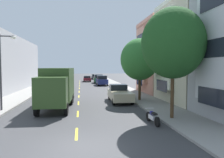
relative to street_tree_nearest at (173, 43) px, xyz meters
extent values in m
plane|color=#38383A|center=(-6.40, 25.79, -5.19)|extent=(160.00, 160.00, 0.00)
cube|color=gray|center=(-13.50, 23.79, -5.12)|extent=(3.20, 120.00, 0.14)
cube|color=gray|center=(0.70, 23.79, -5.12)|extent=(3.20, 120.00, 0.14)
cube|color=yellow|center=(-6.40, -2.21, -5.19)|extent=(0.14, 2.20, 0.01)
cube|color=yellow|center=(-6.40, 2.79, -5.19)|extent=(0.14, 2.20, 0.01)
cube|color=yellow|center=(-6.40, 7.79, -5.19)|extent=(0.14, 2.20, 0.01)
cube|color=yellow|center=(-6.40, 12.79, -5.19)|extent=(0.14, 2.20, 0.01)
cube|color=yellow|center=(-6.40, 17.79, -5.19)|extent=(0.14, 2.20, 0.01)
cube|color=yellow|center=(-6.40, 22.79, -5.19)|extent=(0.14, 2.20, 0.01)
cube|color=yellow|center=(-6.40, 27.79, -5.19)|extent=(0.14, 2.20, 0.01)
cube|color=yellow|center=(-6.40, 32.79, -5.19)|extent=(0.14, 2.20, 0.01)
cube|color=yellow|center=(-6.40, 37.79, -5.19)|extent=(0.14, 2.20, 0.01)
cube|color=yellow|center=(-6.40, 42.79, -5.19)|extent=(0.14, 2.20, 0.01)
cube|color=silver|center=(2.02, -1.65, 0.12)|extent=(0.55, 3.55, 7.67)
cube|color=#1E232D|center=(1.73, -1.65, -3.42)|extent=(0.04, 2.70, 1.10)
cube|color=#1E232D|center=(1.73, -1.65, -0.47)|extent=(0.04, 2.70, 1.10)
cube|color=white|center=(2.55, 6.44, 4.84)|extent=(0.60, 7.89, 0.44)
cube|color=white|center=(2.02, 6.44, 0.11)|extent=(0.55, 3.55, 7.66)
cube|color=#1E232D|center=(1.73, 6.44, -3.42)|extent=(0.04, 2.70, 1.10)
cube|color=#1E232D|center=(1.73, 6.44, -0.48)|extent=(0.04, 2.70, 1.10)
cube|color=#1E232D|center=(1.73, 6.44, 2.46)|extent=(0.04, 2.70, 1.10)
cube|color=#B27560|center=(8.81, 14.54, -0.44)|extent=(13.02, 7.89, 9.50)
cube|color=#E19B83|center=(2.55, 14.54, 4.53)|extent=(0.60, 7.89, 0.44)
cube|color=#E19B83|center=(2.02, 14.54, -0.06)|extent=(0.55, 3.55, 7.41)
cube|color=#1E232D|center=(1.73, 14.54, -3.48)|extent=(0.04, 2.70, 1.10)
cube|color=#1E232D|center=(1.73, 14.54, -0.63)|extent=(0.04, 2.70, 1.10)
cube|color=#1E232D|center=(1.73, 14.54, 2.22)|extent=(0.04, 2.70, 1.10)
cylinder|color=#47331E|center=(0.00, 0.00, -3.42)|extent=(0.24, 0.24, 3.27)
ellipsoid|color=#1E4C1E|center=(0.00, 0.00, 0.01)|extent=(4.26, 4.26, 4.78)
cylinder|color=#47331E|center=(0.00, 8.19, -3.74)|extent=(0.28, 0.28, 2.62)
ellipsoid|color=#2D6B2D|center=(0.00, 8.19, -0.79)|extent=(4.06, 4.06, 4.38)
cylinder|color=#38383D|center=(-12.50, 4.46, -2.02)|extent=(0.16, 0.16, 6.06)
cylinder|color=#38383D|center=(-11.95, 4.46, 0.86)|extent=(1.10, 0.10, 0.10)
ellipsoid|color=silver|center=(-11.45, 4.46, 0.76)|extent=(0.44, 0.28, 0.20)
cube|color=#2D471E|center=(-8.16, 6.44, -3.11)|extent=(2.61, 5.76, 2.84)
cube|color=#2D471E|center=(-8.31, 2.45, -3.43)|extent=(2.37, 1.99, 2.20)
cube|color=black|center=(-8.35, 1.55, -2.95)|extent=(2.02, 0.16, 0.97)
cube|color=black|center=(-8.05, 9.19, -4.76)|extent=(2.40, 0.25, 0.24)
cylinder|color=black|center=(-9.37, 2.44, -4.71)|extent=(0.32, 0.97, 0.96)
cylinder|color=black|center=(-7.25, 2.36, -4.71)|extent=(0.32, 0.97, 0.96)
cylinder|color=black|center=(-9.16, 8.11, -4.71)|extent=(0.32, 0.97, 0.96)
cylinder|color=black|center=(-7.04, 8.03, -4.71)|extent=(0.32, 0.97, 0.96)
cylinder|color=black|center=(-9.20, 7.01, -4.71)|extent=(0.32, 0.97, 0.96)
cylinder|color=black|center=(-7.08, 6.93, -4.71)|extent=(0.32, 0.97, 0.96)
cube|color=#333338|center=(-2.12, 49.74, -4.55)|extent=(1.85, 4.05, 0.62)
cube|color=black|center=(-2.10, 49.26, -3.97)|extent=(1.58, 1.72, 0.55)
cylinder|color=black|center=(-1.40, 51.12, -4.86)|extent=(0.24, 0.67, 0.66)
cylinder|color=black|center=(-2.92, 51.07, -4.86)|extent=(0.24, 0.67, 0.66)
cylinder|color=black|center=(-1.32, 48.40, -4.86)|extent=(0.24, 0.67, 0.66)
cylinder|color=black|center=(-2.84, 48.35, -4.86)|extent=(0.24, 0.67, 0.66)
cube|color=#194C28|center=(-2.19, 34.73, -4.41)|extent=(2.05, 4.84, 0.90)
cube|color=black|center=(-2.19, 34.73, -3.61)|extent=(1.77, 2.82, 0.70)
cylinder|color=black|center=(-1.29, 36.34, -4.86)|extent=(0.23, 0.66, 0.66)
cylinder|color=black|center=(-3.02, 36.38, -4.86)|extent=(0.23, 0.66, 0.66)
cylinder|color=black|center=(-1.36, 33.08, -4.86)|extent=(0.23, 0.66, 0.66)
cylinder|color=black|center=(-3.09, 33.12, -4.86)|extent=(0.23, 0.66, 0.66)
cube|color=#7A9EC6|center=(-10.62, 43.39, -4.46)|extent=(2.10, 5.34, 0.80)
cube|color=black|center=(-10.59, 42.23, -3.76)|extent=(1.79, 1.62, 0.60)
cylinder|color=black|center=(-11.47, 41.57, -4.86)|extent=(0.23, 0.66, 0.66)
cylinder|color=black|center=(-9.69, 41.61, -4.86)|extent=(0.23, 0.66, 0.66)
cylinder|color=black|center=(-11.54, 45.18, -4.86)|extent=(0.23, 0.66, 0.66)
cylinder|color=black|center=(-9.76, 45.21, -4.86)|extent=(0.23, 0.66, 0.66)
cube|color=tan|center=(-2.17, 7.89, -4.46)|extent=(2.11, 5.34, 0.80)
cube|color=black|center=(-2.15, 9.06, -3.76)|extent=(1.79, 1.63, 0.60)
cylinder|color=black|center=(-1.25, 9.67, -4.86)|extent=(0.23, 0.66, 0.66)
cylinder|color=black|center=(-3.03, 9.71, -4.86)|extent=(0.23, 0.66, 0.66)
cylinder|color=black|center=(-1.32, 6.07, -4.86)|extent=(0.23, 0.66, 0.66)
cylinder|color=black|center=(-3.10, 6.11, -4.86)|extent=(0.23, 0.66, 0.66)
cube|color=#B2B5BA|center=(-10.80, 22.54, -4.41)|extent=(2.02, 4.83, 0.90)
cube|color=black|center=(-10.80, 22.54, -3.61)|extent=(1.75, 2.81, 0.70)
cylinder|color=black|center=(-11.69, 20.92, -4.86)|extent=(0.23, 0.66, 0.66)
cylinder|color=black|center=(-9.96, 20.89, -4.86)|extent=(0.23, 0.66, 0.66)
cylinder|color=black|center=(-11.64, 24.18, -4.86)|extent=(0.23, 0.66, 0.66)
cylinder|color=black|center=(-9.91, 24.16, -4.86)|extent=(0.23, 0.66, 0.66)
cube|color=navy|center=(-2.05, 28.42, -4.41)|extent=(2.03, 4.83, 0.90)
cube|color=black|center=(-2.05, 28.42, -3.61)|extent=(1.76, 2.81, 0.70)
cylinder|color=black|center=(-1.21, 30.07, -4.86)|extent=(0.23, 0.66, 0.66)
cylinder|color=black|center=(-2.94, 30.04, -4.86)|extent=(0.23, 0.66, 0.66)
cylinder|color=black|center=(-1.15, 26.81, -4.86)|extent=(0.23, 0.66, 0.66)
cylinder|color=black|center=(-2.88, 26.78, -4.86)|extent=(0.23, 0.66, 0.66)
cube|color=maroon|center=(-4.60, 39.79, -4.56)|extent=(1.80, 4.50, 0.60)
cube|color=black|center=(-4.60, 39.57, -4.01)|extent=(1.58, 2.16, 0.50)
cylinder|color=black|center=(-3.81, 41.32, -4.86)|extent=(0.22, 0.66, 0.66)
cylinder|color=black|center=(-5.39, 41.32, -4.86)|extent=(0.22, 0.66, 0.66)
cylinder|color=black|center=(-3.81, 38.26, -4.86)|extent=(0.22, 0.66, 0.66)
cylinder|color=black|center=(-5.39, 38.26, -4.86)|extent=(0.22, 0.66, 0.66)
cylinder|color=black|center=(-1.69, -0.12, -4.89)|extent=(0.18, 0.61, 0.60)
cylinder|color=black|center=(-1.61, -1.56, -4.89)|extent=(0.18, 0.61, 0.60)
cube|color=silver|center=(-1.65, -0.84, -4.77)|extent=(0.33, 0.83, 0.28)
ellipsoid|color=navy|center=(-1.66, -0.67, -4.51)|extent=(0.24, 0.48, 0.22)
cube|color=black|center=(-1.63, -1.10, -4.49)|extent=(0.25, 0.53, 0.10)
cylinder|color=silver|center=(-1.69, -0.23, -4.31)|extent=(0.62, 0.07, 0.03)
camera|label=1|loc=(-6.16, -13.87, -1.59)|focal=34.67mm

